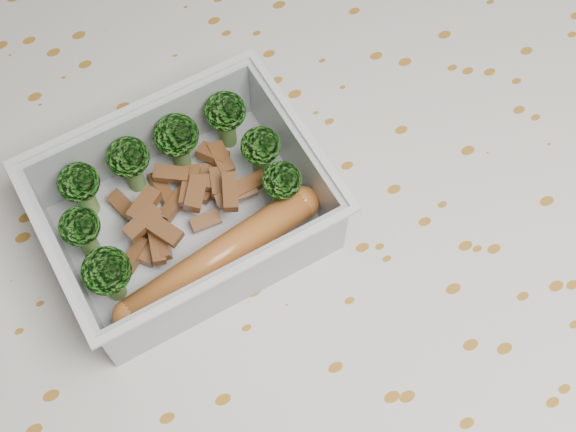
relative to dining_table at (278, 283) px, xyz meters
name	(u,v)px	position (x,y,z in m)	size (l,w,h in m)	color
dining_table	(278,283)	(0.00, 0.00, 0.00)	(1.40, 0.90, 0.75)	brown
tablecloth	(278,256)	(0.00, 0.00, 0.05)	(1.46, 0.96, 0.19)	silver
lunch_container	(187,214)	(-0.05, 0.03, 0.11)	(0.17, 0.14, 0.06)	silver
broccoli_florets	(166,179)	(-0.05, 0.05, 0.12)	(0.14, 0.09, 0.05)	#608C3F
meat_pile	(185,201)	(-0.04, 0.04, 0.10)	(0.10, 0.07, 0.03)	brown
sausage	(219,258)	(-0.04, -0.01, 0.11)	(0.14, 0.04, 0.02)	#AD5F27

